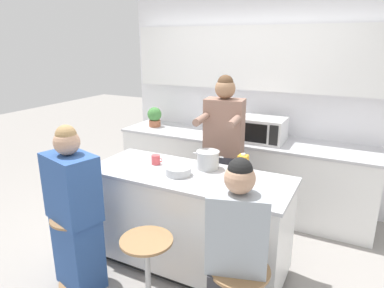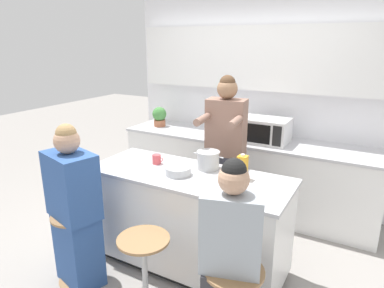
# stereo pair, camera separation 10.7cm
# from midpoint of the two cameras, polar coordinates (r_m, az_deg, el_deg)

# --- Properties ---
(ground_plane) EXTENTS (16.00, 16.00, 0.00)m
(ground_plane) POSITION_cam_midpoint_polar(r_m,az_deg,el_deg) (3.43, 0.33, -19.30)
(ground_plane) COLOR gray
(wall_back) EXTENTS (3.37, 0.22, 2.70)m
(wall_back) POSITION_cam_midpoint_polar(r_m,az_deg,el_deg) (4.37, 11.44, 10.17)
(wall_back) COLOR white
(wall_back) RESTS_ON ground_plane
(back_counter) EXTENTS (3.13, 0.68, 0.90)m
(back_counter) POSITION_cam_midpoint_polar(r_m,az_deg,el_deg) (4.33, 9.26, -4.72)
(back_counter) COLOR white
(back_counter) RESTS_ON ground_plane
(kitchen_island) EXTENTS (1.80, 0.71, 0.92)m
(kitchen_island) POSITION_cam_midpoint_polar(r_m,az_deg,el_deg) (3.18, 0.34, -12.54)
(kitchen_island) COLOR black
(kitchen_island) RESTS_ON ground_plane
(bar_stool_leftmost) EXTENTS (0.39, 0.39, 0.63)m
(bar_stool_leftmost) POSITION_cam_midpoint_polar(r_m,az_deg,el_deg) (3.19, -17.56, -15.49)
(bar_stool_leftmost) COLOR #997047
(bar_stool_leftmost) RESTS_ON ground_plane
(bar_stool_center) EXTENTS (0.39, 0.39, 0.63)m
(bar_stool_center) POSITION_cam_midpoint_polar(r_m,az_deg,el_deg) (2.77, -6.72, -20.17)
(bar_stool_center) COLOR #997047
(bar_stool_center) RESTS_ON ground_plane
(person_cooking) EXTENTS (0.45, 0.58, 1.71)m
(person_cooking) POSITION_cam_midpoint_polar(r_m,az_deg,el_deg) (3.55, 6.39, -2.47)
(person_cooking) COLOR #383842
(person_cooking) RESTS_ON ground_plane
(person_wrapped_blanket) EXTENTS (0.50, 0.39, 1.42)m
(person_wrapped_blanket) POSITION_cam_midpoint_polar(r_m,az_deg,el_deg) (3.02, -18.01, -10.69)
(person_wrapped_blanket) COLOR #2D5193
(person_wrapped_blanket) RESTS_ON ground_plane
(person_seated_near) EXTENTS (0.42, 0.35, 1.37)m
(person_seated_near) POSITION_cam_midpoint_polar(r_m,az_deg,el_deg) (2.34, 7.79, -19.90)
(person_seated_near) COLOR #333338
(person_seated_near) RESTS_ON ground_plane
(cooking_pot) EXTENTS (0.30, 0.21, 0.16)m
(cooking_pot) POSITION_cam_midpoint_polar(r_m,az_deg,el_deg) (3.07, 3.71, -2.69)
(cooking_pot) COLOR #B7BABC
(cooking_pot) RESTS_ON kitchen_island
(fruit_bowl) EXTENTS (0.22, 0.22, 0.07)m
(fruit_bowl) POSITION_cam_midpoint_polar(r_m,az_deg,el_deg) (2.95, -1.29, -4.49)
(fruit_bowl) COLOR #B7BABC
(fruit_bowl) RESTS_ON kitchen_island
(coffee_cup_near) EXTENTS (0.11, 0.08, 0.09)m
(coffee_cup_near) POSITION_cam_midpoint_polar(r_m,az_deg,el_deg) (3.22, -4.96, -2.53)
(coffee_cup_near) COLOR #DB4C51
(coffee_cup_near) RESTS_ON kitchen_island
(banana_bunch) EXTENTS (0.17, 0.12, 0.05)m
(banana_bunch) POSITION_cam_midpoint_polar(r_m,az_deg,el_deg) (2.53, 10.73, -8.78)
(banana_bunch) COLOR yellow
(banana_bunch) RESTS_ON kitchen_island
(juice_carton) EXTENTS (0.08, 0.08, 0.22)m
(juice_carton) POSITION_cam_midpoint_polar(r_m,az_deg,el_deg) (2.88, 9.42, -3.83)
(juice_carton) COLOR gold
(juice_carton) RESTS_ON kitchen_island
(microwave) EXTENTS (0.53, 0.40, 0.28)m
(microwave) POSITION_cam_midpoint_polar(r_m,az_deg,el_deg) (4.04, 12.84, 2.26)
(microwave) COLOR white
(microwave) RESTS_ON back_counter
(potted_plant) EXTENTS (0.19, 0.19, 0.26)m
(potted_plant) POSITION_cam_midpoint_polar(r_m,az_deg,el_deg) (4.71, -4.79, 4.65)
(potted_plant) COLOR #A86042
(potted_plant) RESTS_ON back_counter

